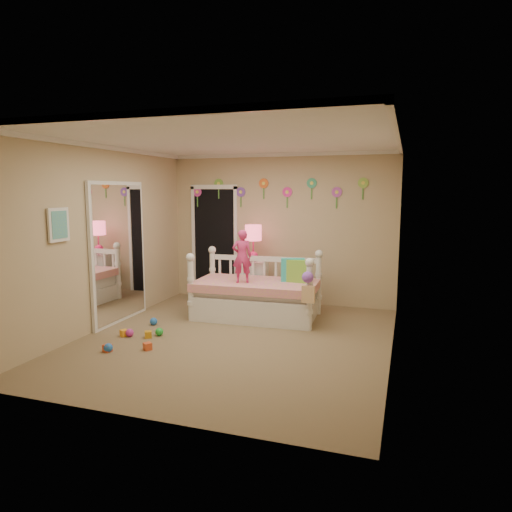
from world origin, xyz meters
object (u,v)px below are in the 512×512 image
(daybed, at_px, (256,285))
(child, at_px, (242,256))
(nightstand, at_px, (253,283))
(table_lamp, at_px, (253,237))

(daybed, bearing_deg, child, -136.07)
(nightstand, xyz_separation_m, table_lamp, (0.00, 0.00, 0.80))
(daybed, distance_m, table_lamp, 1.02)
(child, xyz_separation_m, table_lamp, (-0.12, 0.90, 0.20))
(child, height_order, table_lamp, table_lamp)
(daybed, xyz_separation_m, table_lamp, (-0.29, 0.72, 0.66))
(nightstand, bearing_deg, child, -86.56)
(child, bearing_deg, daybed, -157.80)
(table_lamp, bearing_deg, nightstand, 0.00)
(child, bearing_deg, nightstand, -106.36)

